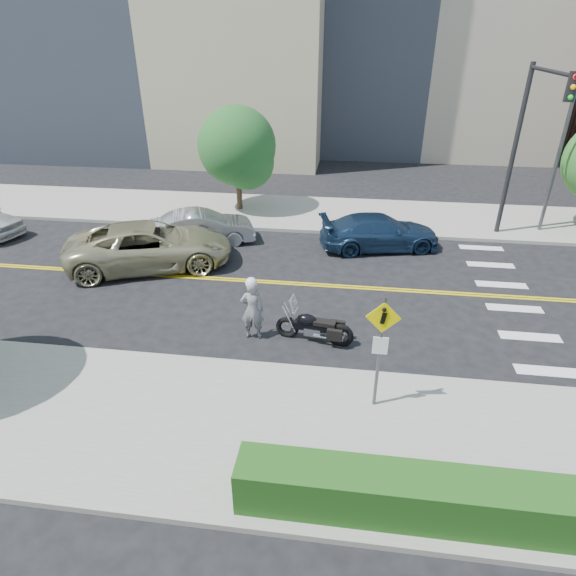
# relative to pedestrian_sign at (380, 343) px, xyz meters

# --- Properties ---
(ground_plane) EXTENTS (120.00, 120.00, 0.00)m
(ground_plane) POSITION_rel_pedestrian_sign_xyz_m (-4.20, 6.31, -1.96)
(ground_plane) COLOR black
(ground_plane) RESTS_ON ground
(sidewalk_near) EXTENTS (60.00, 5.00, 0.15)m
(sidewalk_near) POSITION_rel_pedestrian_sign_xyz_m (-4.20, -1.19, -1.89)
(sidewalk_near) COLOR #9E9B91
(sidewalk_near) RESTS_ON ground_plane
(sidewalk_far) EXTENTS (60.00, 5.00, 0.15)m
(sidewalk_far) POSITION_rel_pedestrian_sign_xyz_m (-4.20, 13.81, -1.89)
(sidewalk_far) COLOR #9E9B91
(sidewalk_far) RESTS_ON ground_plane
(building_mid) EXTENTS (18.00, 14.00, 20.00)m
(building_mid) POSITION_rel_pedestrian_sign_xyz_m (3.80, 32.31, 8.04)
(building_mid) COLOR #A39984
(building_mid) RESTS_ON ground_plane
(hedge) EXTENTS (9.00, 0.90, 1.00)m
(hedge) POSITION_rel_pedestrian_sign_xyz_m (1.80, -2.99, -1.31)
(hedge) COLOR #235619
(hedge) RESTS_ON sidewalk_near
(lamp_post) EXTENTS (0.16, 0.16, 8.00)m
(lamp_post) POSITION_rel_pedestrian_sign_xyz_m (7.80, 12.81, 2.19)
(lamp_post) COLOR #4C4C51
(lamp_post) RESTS_ON sidewalk_far
(traffic_light) EXTENTS (0.28, 4.50, 7.00)m
(traffic_light) POSITION_rel_pedestrian_sign_xyz_m (5.80, 11.39, 2.71)
(traffic_light) COLOR black
(traffic_light) RESTS_ON sidewalk_far
(pedestrian_sign) EXTENTS (0.78, 0.08, 3.00)m
(pedestrian_sign) POSITION_rel_pedestrian_sign_xyz_m (0.00, 0.00, 0.00)
(pedestrian_sign) COLOR #4C4C51
(pedestrian_sign) RESTS_ON sidewalk_near
(motorcyclist) EXTENTS (0.72, 0.50, 2.01)m
(motorcyclist) POSITION_rel_pedestrian_sign_xyz_m (-3.54, 2.71, -0.96)
(motorcyclist) COLOR silver
(motorcyclist) RESTS_ON ground
(motorcycle) EXTENTS (2.35, 1.01, 1.38)m
(motorcycle) POSITION_rel_pedestrian_sign_xyz_m (-1.69, 2.76, -1.27)
(motorcycle) COLOR black
(motorcycle) RESTS_ON ground
(suv) EXTENTS (6.85, 4.86, 1.73)m
(suv) POSITION_rel_pedestrian_sign_xyz_m (-8.45, 7.09, -1.09)
(suv) COLOR tan
(suv) RESTS_ON ground
(parked_car_silver) EXTENTS (4.67, 3.01, 1.45)m
(parked_car_silver) POSITION_rel_pedestrian_sign_xyz_m (-7.11, 9.53, -1.23)
(parked_car_silver) COLOR #95989C
(parked_car_silver) RESTS_ON ground
(parked_car_blue) EXTENTS (5.32, 3.12, 1.45)m
(parked_car_blue) POSITION_rel_pedestrian_sign_xyz_m (0.43, 10.04, -1.24)
(parked_car_blue) COLOR navy
(parked_car_blue) RESTS_ON ground
(tree_far_a) EXTENTS (3.78, 3.78, 5.17)m
(tree_far_a) POSITION_rel_pedestrian_sign_xyz_m (-6.46, 13.89, 1.31)
(tree_far_a) COLOR #382619
(tree_far_a) RESTS_ON ground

